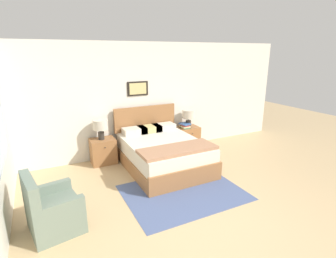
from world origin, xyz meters
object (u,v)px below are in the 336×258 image
at_px(bed, 163,152).
at_px(nightstand_by_door, 188,137).
at_px(table_lamp_near_window, 100,126).
at_px(armchair, 52,211).
at_px(nightstand_near_window, 103,151).
at_px(table_lamp_by_door, 189,115).

bearing_deg(bed, nightstand_by_door, 35.65).
bearing_deg(nightstand_by_door, table_lamp_near_window, -179.99).
xyz_separation_m(bed, armchair, (-2.25, -1.19, -0.04)).
bearing_deg(bed, nightstand_near_window, 144.35).
relative_size(bed, armchair, 2.37).
height_order(bed, table_lamp_near_window, bed).
bearing_deg(table_lamp_near_window, armchair, -120.23).
bearing_deg(bed, armchair, -152.03).
bearing_deg(nightstand_near_window, table_lamp_near_window, -178.64).
xyz_separation_m(nightstand_by_door, table_lamp_near_window, (-2.18, -0.00, 0.58)).
distance_m(nightstand_by_door, table_lamp_by_door, 0.58).
distance_m(nightstand_near_window, nightstand_by_door, 2.16).
bearing_deg(armchair, nightstand_near_window, 139.21).
height_order(nightstand_by_door, table_lamp_by_door, table_lamp_by_door).
xyz_separation_m(bed, nightstand_near_window, (-1.08, 0.78, -0.05)).
xyz_separation_m(armchair, nightstand_by_door, (3.33, 1.97, -0.02)).
bearing_deg(nightstand_by_door, table_lamp_by_door, -4.11).
distance_m(bed, nightstand_by_door, 1.33).
bearing_deg(table_lamp_by_door, nightstand_by_door, 175.89).
height_order(bed, armchair, bed).
xyz_separation_m(bed, table_lamp_by_door, (1.09, 0.78, 0.53)).
xyz_separation_m(nightstand_by_door, table_lamp_by_door, (0.01, -0.00, 0.58)).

